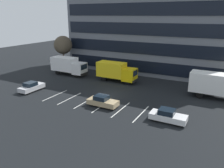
# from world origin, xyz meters

# --- Properties ---
(ground_plane) EXTENTS (120.00, 120.00, 0.00)m
(ground_plane) POSITION_xyz_m (0.00, 0.00, 0.00)
(ground_plane) COLOR black
(office_building) EXTENTS (34.76, 10.50, 18.00)m
(office_building) POSITION_xyz_m (0.00, 17.95, 9.00)
(office_building) COLOR slate
(office_building) RESTS_ON ground_plane
(lot_markings) EXTENTS (14.14, 5.40, 0.01)m
(lot_markings) POSITION_xyz_m (-0.00, -3.99, 0.00)
(lot_markings) COLOR silver
(lot_markings) RESTS_ON ground_plane
(box_truck_yellow_all) EXTENTS (7.51, 2.49, 3.48)m
(box_truck_yellow_all) POSITION_xyz_m (-2.34, 7.18, 1.96)
(box_truck_yellow_all) COLOR yellow
(box_truck_yellow_all) RESTS_ON ground_plane
(box_truck_white) EXTENTS (7.65, 2.53, 3.54)m
(box_truck_white) POSITION_xyz_m (-13.03, 6.75, 2.00)
(box_truck_white) COLOR white
(box_truck_white) RESTS_ON ground_plane
(box_truck_yellow) EXTENTS (8.03, 2.66, 3.72)m
(box_truck_yellow) POSITION_xyz_m (14.65, 6.30, 2.09)
(box_truck_yellow) COLOR yellow
(box_truck_yellow) RESTS_ON ground_plane
(sedan_white) EXTENTS (4.17, 1.75, 1.49)m
(sedan_white) POSITION_xyz_m (10.43, -4.48, 0.71)
(sedan_white) COLOR white
(sedan_white) RESTS_ON ground_plane
(sedan_tan) EXTENTS (4.17, 1.75, 1.49)m
(sedan_tan) POSITION_xyz_m (1.51, -4.16, 0.71)
(sedan_tan) COLOR tan
(sedan_tan) RESTS_ON ground_plane
(sedan_silver) EXTENTS (1.77, 4.23, 1.52)m
(sedan_silver) POSITION_xyz_m (-11.72, -4.23, 0.72)
(sedan_silver) COLOR silver
(sedan_silver) RESTS_ON ground_plane
(bare_tree) EXTENTS (3.95, 3.95, 7.41)m
(bare_tree) POSITION_xyz_m (-17.00, 10.16, 5.42)
(bare_tree) COLOR #473323
(bare_tree) RESTS_ON ground_plane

